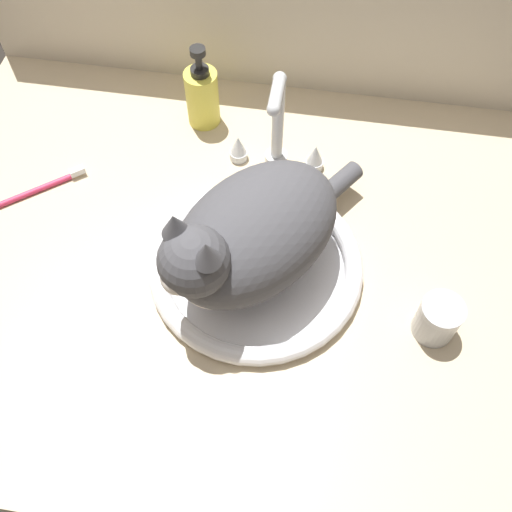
{
  "coord_description": "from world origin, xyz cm",
  "views": [
    {
      "loc": [
        12.32,
        -47.15,
        81.07
      ],
      "look_at": [
        4.94,
        -1.32,
        7.0
      ],
      "focal_mm": 40.34,
      "sensor_mm": 36.0,
      "label": 1
    }
  ],
  "objects_px": {
    "toothbrush": "(41,188)",
    "faucet": "(277,134)",
    "sink_basin": "(256,265)",
    "soap_pump_bottle": "(202,96)",
    "cat": "(248,237)",
    "metal_jar": "(438,319)"
  },
  "relations": [
    {
      "from": "sink_basin",
      "to": "cat",
      "type": "distance_m",
      "value": 0.1
    },
    {
      "from": "cat",
      "to": "metal_jar",
      "type": "bearing_deg",
      "value": -9.52
    },
    {
      "from": "faucet",
      "to": "sink_basin",
      "type": "bearing_deg",
      "value": -90.0
    },
    {
      "from": "metal_jar",
      "to": "cat",
      "type": "bearing_deg",
      "value": 170.48
    },
    {
      "from": "sink_basin",
      "to": "cat",
      "type": "bearing_deg",
      "value": -125.62
    },
    {
      "from": "sink_basin",
      "to": "faucet",
      "type": "relative_size",
      "value": 1.67
    },
    {
      "from": "cat",
      "to": "metal_jar",
      "type": "xyz_separation_m",
      "value": [
        0.28,
        -0.05,
        -0.07
      ]
    },
    {
      "from": "soap_pump_bottle",
      "to": "metal_jar",
      "type": "distance_m",
      "value": 0.56
    },
    {
      "from": "soap_pump_bottle",
      "to": "toothbrush",
      "type": "relative_size",
      "value": 1.15
    },
    {
      "from": "faucet",
      "to": "soap_pump_bottle",
      "type": "xyz_separation_m",
      "value": [
        -0.15,
        0.09,
        -0.02
      ]
    },
    {
      "from": "toothbrush",
      "to": "cat",
      "type": "bearing_deg",
      "value": -16.32
    },
    {
      "from": "sink_basin",
      "to": "soap_pump_bottle",
      "type": "xyz_separation_m",
      "value": [
        -0.15,
        0.31,
        0.05
      ]
    },
    {
      "from": "faucet",
      "to": "toothbrush",
      "type": "bearing_deg",
      "value": -162.85
    },
    {
      "from": "sink_basin",
      "to": "cat",
      "type": "relative_size",
      "value": 0.91
    },
    {
      "from": "faucet",
      "to": "metal_jar",
      "type": "xyz_separation_m",
      "value": [
        0.27,
        -0.28,
        -0.04
      ]
    },
    {
      "from": "faucet",
      "to": "metal_jar",
      "type": "relative_size",
      "value": 2.85
    },
    {
      "from": "toothbrush",
      "to": "sink_basin",
      "type": "bearing_deg",
      "value": -14.11
    },
    {
      "from": "toothbrush",
      "to": "faucet",
      "type": "bearing_deg",
      "value": 17.15
    },
    {
      "from": "metal_jar",
      "to": "toothbrush",
      "type": "relative_size",
      "value": 0.5
    },
    {
      "from": "sink_basin",
      "to": "faucet",
      "type": "bearing_deg",
      "value": 90.0
    },
    {
      "from": "sink_basin",
      "to": "toothbrush",
      "type": "distance_m",
      "value": 0.4
    },
    {
      "from": "faucet",
      "to": "metal_jar",
      "type": "distance_m",
      "value": 0.39
    }
  ]
}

